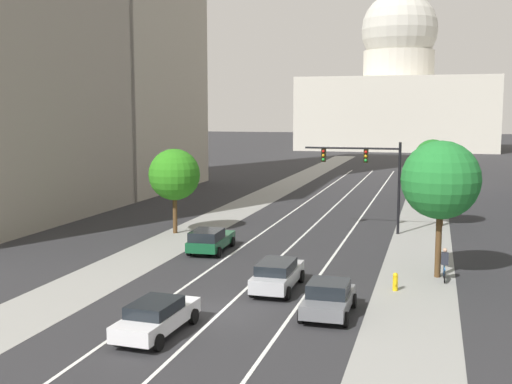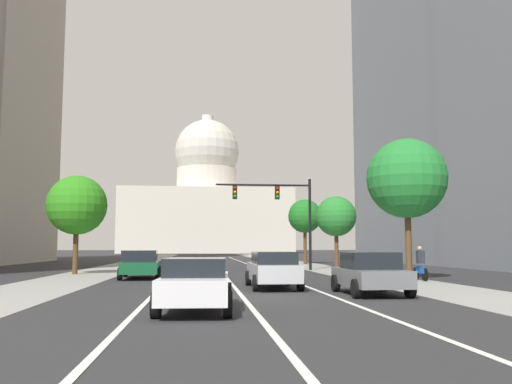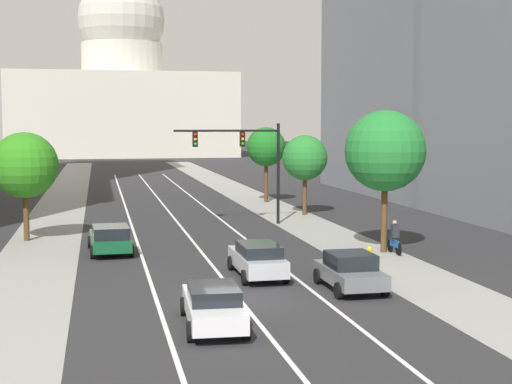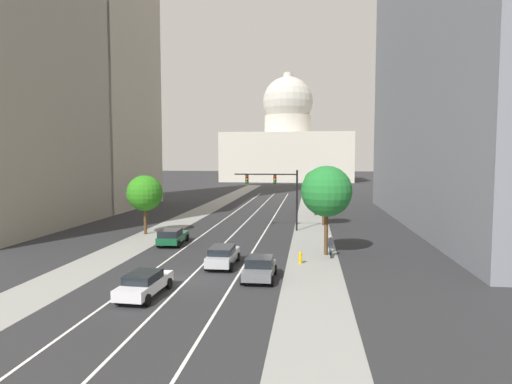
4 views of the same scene
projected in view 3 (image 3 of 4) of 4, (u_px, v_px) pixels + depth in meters
name	position (u px, v px, depth m)	size (l,w,h in m)	color
ground_plane	(157.00, 197.00, 66.63)	(400.00, 400.00, 0.00)	#2B2B2D
sidewalk_left	(61.00, 205.00, 60.09)	(3.96, 130.00, 0.01)	gray
sidewalk_right	(258.00, 201.00, 63.44)	(3.96, 130.00, 0.01)	gray
lane_stripe_left	(129.00, 219.00, 51.39)	(0.16, 90.00, 0.01)	white
lane_stripe_center	(174.00, 218.00, 52.02)	(0.16, 90.00, 0.01)	white
lane_stripe_right	(217.00, 217.00, 52.66)	(0.16, 90.00, 0.01)	white
capitol_building	(123.00, 93.00, 150.66)	(43.65, 26.52, 37.21)	beige
car_green	(110.00, 238.00, 37.87)	(2.28, 4.86, 1.50)	#14512D
car_white	(213.00, 305.00, 24.17)	(2.11, 4.77, 1.40)	silver
car_gray	(350.00, 271.00, 29.56)	(2.07, 4.01, 1.50)	slate
car_silver	(258.00, 259.00, 32.09)	(1.95, 4.76, 1.49)	#B2B5BA
traffic_signal_mast	(246.00, 152.00, 48.28)	(6.93, 0.39, 6.60)	black
fire_hydrant	(369.00, 256.00, 34.65)	(0.26, 0.35, 0.91)	yellow
cyclist	(395.00, 237.00, 37.67)	(0.37, 1.70, 1.72)	black
street_tree_near_right	(305.00, 158.00, 53.54)	(3.26, 3.26, 5.77)	#51381E
street_tree_mid_right	(266.00, 147.00, 62.14)	(3.26, 3.26, 6.28)	#51381E
street_tree_far_right	(385.00, 151.00, 37.81)	(4.13, 4.13, 7.28)	#51381E
street_tree_near_left	(25.00, 165.00, 41.62)	(3.70, 3.70, 6.13)	#51381E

